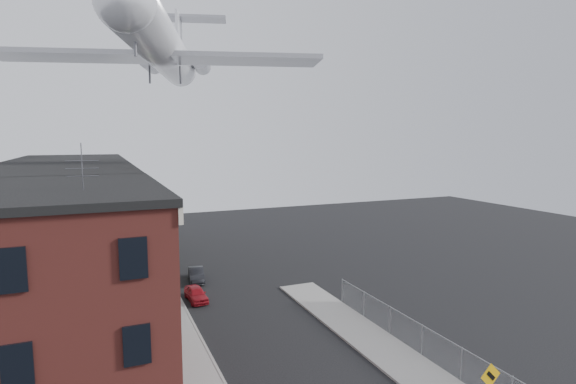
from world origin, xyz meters
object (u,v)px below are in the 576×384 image
warning_sign (490,384)px  car_far (160,246)px  car_mid (196,275)px  utility_pole (160,247)px  car_near (196,294)px  street_tree (150,235)px  airplane (163,49)px

warning_sign → car_far: (-9.20, 35.92, -1.20)m
car_mid → car_far: bearing=105.1°
warning_sign → car_far: bearing=104.4°
warning_sign → utility_pole: utility_pole is taller
car_near → car_far: size_ratio=0.69×
street_tree → car_mid: bearing=-53.1°
street_tree → car_near: size_ratio=1.61×
car_mid → car_far: size_ratio=0.75×
car_far → airplane: bearing=-94.2°
utility_pole → street_tree: size_ratio=1.73×
street_tree → airplane: bearing=-63.7°
car_near → car_far: 16.08m
car_mid → car_far: car_far is taller
warning_sign → street_tree: size_ratio=0.54×
car_mid → car_near: bearing=-94.8°
warning_sign → street_tree: (-10.87, 28.95, 1.57)m
warning_sign → car_far: size_ratio=0.59×
car_far → utility_pole: bearing=-99.1°
utility_pole → car_mid: 7.79m
car_mid → airplane: (-1.93, 1.63, 19.14)m
utility_pole → airplane: airplane is taller
utility_pole → airplane: size_ratio=0.31×
utility_pole → street_tree: bearing=88.1°
street_tree → airplane: size_ratio=0.18×
warning_sign → car_mid: warning_sign is taller
airplane → car_mid: bearing=-40.2°
utility_pole → street_tree: utility_pole is taller
car_mid → car_far: (-1.61, 11.34, 0.10)m
car_near → airplane: 20.22m
utility_pole → car_near: bearing=17.5°
warning_sign → utility_pole: bearing=120.5°
car_near → car_mid: car_mid is taller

